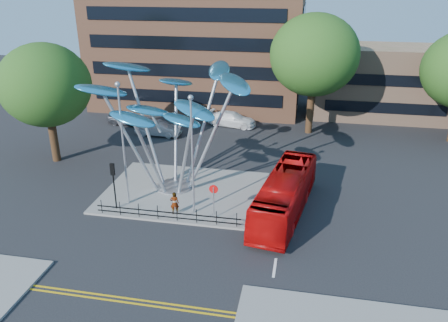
% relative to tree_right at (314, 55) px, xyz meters
% --- Properties ---
extents(ground, '(120.00, 120.00, 0.00)m').
position_rel_tree_right_xyz_m(ground, '(-8.00, -22.00, -8.04)').
color(ground, black).
rests_on(ground, ground).
extents(traffic_island, '(12.00, 9.00, 0.15)m').
position_rel_tree_right_xyz_m(traffic_island, '(-9.00, -16.00, -7.96)').
color(traffic_island, slate).
rests_on(traffic_island, ground).
extents(double_yellow_near, '(40.00, 0.12, 0.01)m').
position_rel_tree_right_xyz_m(double_yellow_near, '(-8.00, -28.00, -8.03)').
color(double_yellow_near, gold).
rests_on(double_yellow_near, ground).
extents(double_yellow_far, '(40.00, 0.12, 0.01)m').
position_rel_tree_right_xyz_m(double_yellow_far, '(-8.00, -28.30, -8.03)').
color(double_yellow_far, gold).
rests_on(double_yellow_far, ground).
extents(low_building_near, '(15.00, 8.00, 8.00)m').
position_rel_tree_right_xyz_m(low_building_near, '(8.00, 8.00, -4.04)').
color(low_building_near, tan).
rests_on(low_building_near, ground).
extents(tree_right, '(8.80, 8.80, 12.11)m').
position_rel_tree_right_xyz_m(tree_right, '(0.00, 0.00, 0.00)').
color(tree_right, black).
rests_on(tree_right, ground).
extents(tree_left, '(7.60, 7.60, 10.32)m').
position_rel_tree_right_xyz_m(tree_left, '(-22.00, -12.00, -1.24)').
color(tree_left, black).
rests_on(tree_left, ground).
extents(leaf_sculpture, '(12.72, 9.54, 9.51)m').
position_rel_tree_right_xyz_m(leaf_sculpture, '(-10.07, -15.32, -1.16)').
color(leaf_sculpture, '#9EA0A5').
rests_on(leaf_sculpture, traffic_island).
extents(street_lamp_left, '(0.36, 0.36, 8.80)m').
position_rel_tree_right_xyz_m(street_lamp_left, '(-12.50, -18.50, -2.68)').
color(street_lamp_left, '#9EA0A5').
rests_on(street_lamp_left, traffic_island).
extents(street_lamp_right, '(0.36, 0.36, 8.30)m').
position_rel_tree_right_xyz_m(street_lamp_right, '(-7.50, -19.00, -2.94)').
color(street_lamp_right, '#9EA0A5').
rests_on(street_lamp_right, traffic_island).
extents(traffic_light_island, '(0.28, 0.18, 3.42)m').
position_rel_tree_right_xyz_m(traffic_light_island, '(-13.00, -19.50, -5.42)').
color(traffic_light_island, black).
rests_on(traffic_light_island, traffic_island).
extents(no_entry_sign_island, '(0.60, 0.10, 2.45)m').
position_rel_tree_right_xyz_m(no_entry_sign_island, '(-6.00, -19.48, -6.22)').
color(no_entry_sign_island, '#9EA0A5').
rests_on(no_entry_sign_island, traffic_island).
extents(pedestrian_railing_front, '(10.00, 0.06, 1.00)m').
position_rel_tree_right_xyz_m(pedestrian_railing_front, '(-9.00, -20.30, -7.48)').
color(pedestrian_railing_front, black).
rests_on(pedestrian_railing_front, traffic_island).
extents(red_bus, '(4.16, 10.85, 2.95)m').
position_rel_tree_right_xyz_m(red_bus, '(-1.40, -17.63, -6.56)').
color(red_bus, '#B10808').
rests_on(red_bus, ground).
extents(pedestrian, '(0.68, 0.53, 1.65)m').
position_rel_tree_right_xyz_m(pedestrian, '(-8.73, -19.46, -7.06)').
color(pedestrian, gray).
rests_on(pedestrian, traffic_island).
extents(parked_car_left, '(4.66, 2.31, 1.53)m').
position_rel_tree_right_xyz_m(parked_car_left, '(-19.71, -1.16, -7.27)').
color(parked_car_left, '#42444A').
rests_on(parked_car_left, ground).
extents(parked_car_mid, '(4.69, 1.77, 1.53)m').
position_rel_tree_right_xyz_m(parked_car_mid, '(-15.21, -3.94, -7.27)').
color(parked_car_mid, '#A4A7AB').
rests_on(parked_car_mid, ground).
extents(parked_car_right, '(5.63, 3.04, 1.55)m').
position_rel_tree_right_xyz_m(parked_car_right, '(-8.30, 0.62, -7.26)').
color(parked_car_right, white).
rests_on(parked_car_right, ground).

